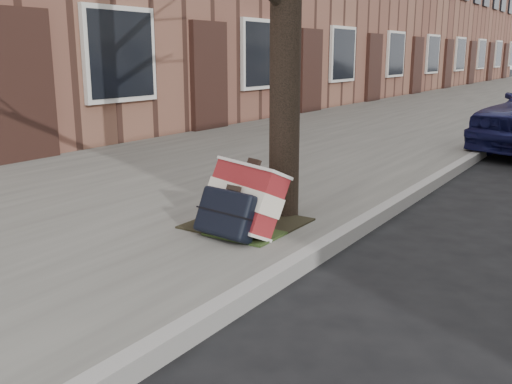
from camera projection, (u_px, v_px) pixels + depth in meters
The scene contains 5 objects.
ground at pixel (446, 373), 2.77m from camera, with size 120.00×120.00×0.00m, color black.
near_sidewalk at pixel (463, 104), 16.89m from camera, with size 5.00×70.00×0.12m, color slate.
dirt_patch at pixel (247, 223), 4.79m from camera, with size 0.85×0.85×0.01m, color black.
suitcase_red at pixel (243, 197), 4.54m from camera, with size 0.72×0.20×0.52m, color maroon.
suitcase_navy at pixel (227, 213), 4.37m from camera, with size 0.51×0.16×0.37m, color black.
Camera 1 is at (0.60, -2.58, 1.51)m, focal length 40.00 mm.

